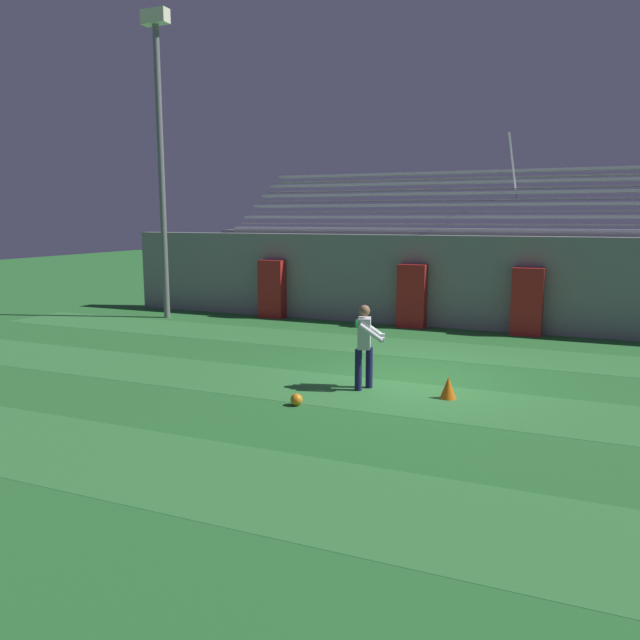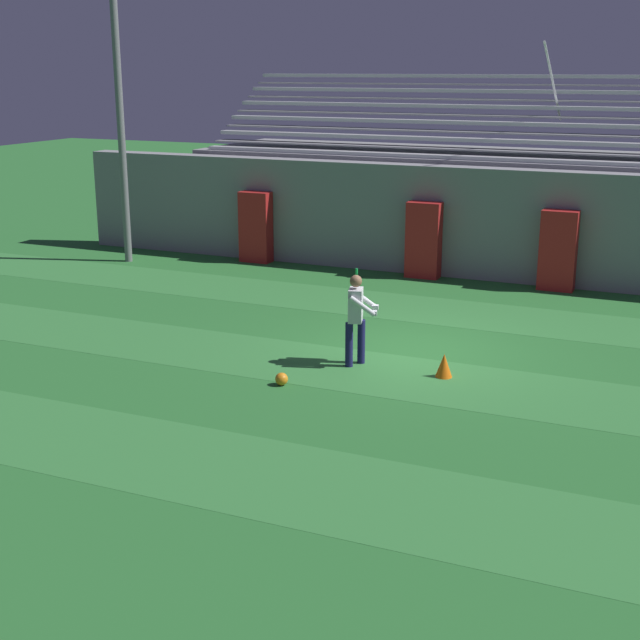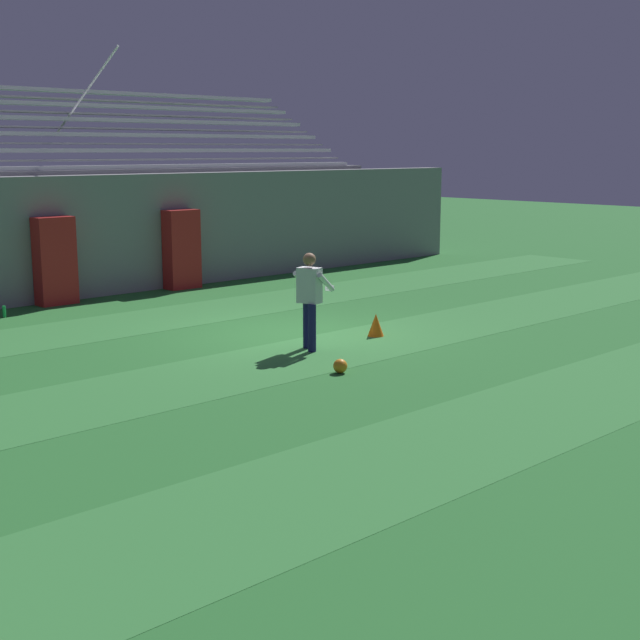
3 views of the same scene
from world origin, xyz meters
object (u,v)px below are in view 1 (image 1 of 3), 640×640
object	(u,v)px
goalkeeper	(365,342)
soccer_ball	(297,400)
padding_pillar_gate_right	(527,302)
water_bottle	(356,324)
traffic_cone	(448,388)
floodlight_pole	(160,133)
padding_pillar_far_left	(272,289)
padding_pillar_gate_left	(412,296)

from	to	relation	value
goalkeeper	soccer_ball	bearing A→B (deg)	-116.93
padding_pillar_gate_right	water_bottle	world-z (taller)	padding_pillar_gate_right
soccer_ball	water_bottle	world-z (taller)	water_bottle
soccer_ball	traffic_cone	bearing A→B (deg)	31.97
padding_pillar_gate_right	water_bottle	size ratio (longest dim) A/B	8.06
floodlight_pole	soccer_ball	xyz separation A→B (m)	(8.29, -7.34, -5.90)
water_bottle	traffic_cone	bearing A→B (deg)	-57.38
padding_pillar_far_left	water_bottle	world-z (taller)	padding_pillar_far_left
padding_pillar_gate_left	floodlight_pole	world-z (taller)	floodlight_pole
padding_pillar_gate_left	traffic_cone	distance (m)	7.71
floodlight_pole	padding_pillar_gate_left	bearing A→B (deg)	9.65
padding_pillar_gate_left	floodlight_pole	xyz separation A→B (m)	(-8.09, -1.38, 5.05)
goalkeeper	padding_pillar_gate_left	bearing A→B (deg)	97.67
padding_pillar_gate_right	traffic_cone	world-z (taller)	padding_pillar_gate_right
soccer_ball	water_bottle	distance (m)	8.18
soccer_ball	traffic_cone	size ratio (longest dim) A/B	0.52
padding_pillar_gate_right	floodlight_pole	size ratio (longest dim) A/B	0.20
padding_pillar_gate_right	floodlight_pole	bearing A→B (deg)	-173.14
traffic_cone	padding_pillar_far_left	bearing A→B (deg)	135.81
padding_pillar_gate_left	soccer_ball	world-z (taller)	padding_pillar_gate_left
soccer_ball	traffic_cone	distance (m)	2.84
padding_pillar_far_left	goalkeeper	size ratio (longest dim) A/B	1.16
soccer_ball	floodlight_pole	bearing A→B (deg)	138.49
soccer_ball	padding_pillar_gate_left	bearing A→B (deg)	91.34
padding_pillar_gate_left	traffic_cone	xyz separation A→B (m)	(2.61, -7.21, -0.76)
traffic_cone	water_bottle	world-z (taller)	traffic_cone
padding_pillar_gate_right	water_bottle	bearing A→B (deg)	-171.66
padding_pillar_far_left	soccer_ball	xyz separation A→B (m)	(5.01, -8.71, -0.86)
floodlight_pole	traffic_cone	world-z (taller)	floodlight_pole
floodlight_pole	water_bottle	size ratio (longest dim) A/B	40.69
goalkeeper	traffic_cone	size ratio (longest dim) A/B	3.98
padding_pillar_far_left	goalkeeper	xyz separation A→B (m)	(5.77, -7.20, -0.01)
floodlight_pole	water_bottle	world-z (taller)	floodlight_pole
traffic_cone	padding_pillar_gate_left	bearing A→B (deg)	109.92
padding_pillar_gate_left	traffic_cone	world-z (taller)	padding_pillar_gate_left
padding_pillar_gate_left	floodlight_pole	size ratio (longest dim) A/B	0.20
soccer_ball	water_bottle	bearing A→B (deg)	102.31
padding_pillar_gate_right	floodlight_pole	distance (m)	12.58
padding_pillar_gate_right	padding_pillar_gate_left	bearing A→B (deg)	180.00
padding_pillar_gate_right	padding_pillar_far_left	bearing A→B (deg)	180.00
floodlight_pole	soccer_ball	size ratio (longest dim) A/B	44.39
padding_pillar_far_left	traffic_cone	bearing A→B (deg)	-44.19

